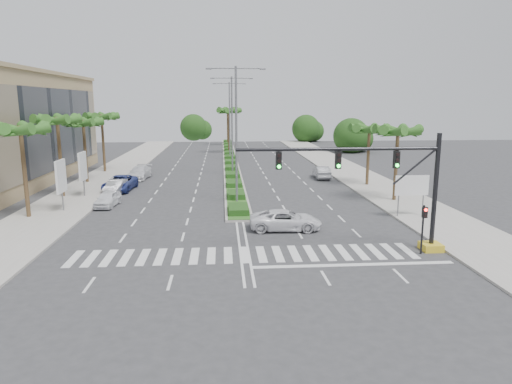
# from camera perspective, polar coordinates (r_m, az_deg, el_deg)

# --- Properties ---
(ground) EXTENTS (160.00, 160.00, 0.00)m
(ground) POSITION_cam_1_polar(r_m,az_deg,el_deg) (27.56, -1.41, -7.85)
(ground) COLOR #333335
(ground) RESTS_ON ground
(footpath_right) EXTENTS (6.00, 120.00, 0.15)m
(footpath_right) POSITION_cam_1_polar(r_m,az_deg,el_deg) (49.69, 15.15, 0.46)
(footpath_right) COLOR gray
(footpath_right) RESTS_ON ground
(footpath_left) EXTENTS (6.00, 120.00, 0.15)m
(footpath_left) POSITION_cam_1_polar(r_m,az_deg,el_deg) (48.90, -20.75, -0.05)
(footpath_left) COLOR gray
(footpath_left) RESTS_ON ground
(median) EXTENTS (2.20, 75.00, 0.20)m
(median) POSITION_cam_1_polar(r_m,az_deg,el_deg) (71.59, -3.24, 4.03)
(median) COLOR gray
(median) RESTS_ON ground
(median_grass) EXTENTS (1.80, 75.00, 0.04)m
(median_grass) POSITION_cam_1_polar(r_m,az_deg,el_deg) (71.57, -3.25, 4.13)
(median_grass) COLOR #29571D
(median_grass) RESTS_ON median
(signal_gantry) EXTENTS (12.60, 1.20, 7.20)m
(signal_gantry) POSITION_cam_1_polar(r_m,az_deg,el_deg) (28.62, 17.43, -0.47)
(signal_gantry) COLOR gold
(signal_gantry) RESTS_ON ground
(pedestrian_signal) EXTENTS (0.28, 0.36, 3.00)m
(pedestrian_signal) POSITION_cam_1_polar(r_m,az_deg,el_deg) (28.84, 20.22, -3.45)
(pedestrian_signal) COLOR black
(pedestrian_signal) RESTS_ON ground
(direction_sign) EXTENTS (2.70, 0.11, 3.40)m
(direction_sign) POSITION_cam_1_polar(r_m,az_deg,el_deg) (37.66, 18.89, 0.58)
(direction_sign) COLOR slate
(direction_sign) RESTS_ON ground
(billboard_near) EXTENTS (0.18, 2.10, 4.35)m
(billboard_near) POSITION_cam_1_polar(r_m,az_deg,el_deg) (40.70, -23.20, 1.76)
(billboard_near) COLOR slate
(billboard_near) RESTS_ON ground
(billboard_far) EXTENTS (0.18, 2.10, 4.35)m
(billboard_far) POSITION_cam_1_polar(r_m,az_deg,el_deg) (46.36, -20.85, 2.98)
(billboard_far) COLOR slate
(billboard_far) RESTS_ON ground
(palm_left_near) EXTENTS (4.57, 4.68, 7.55)m
(palm_left_near) POSITION_cam_1_polar(r_m,az_deg,el_deg) (39.17, -27.34, 6.58)
(palm_left_near) COLOR brown
(palm_left_near) RESTS_ON ground
(palm_left_mid) EXTENTS (4.57, 4.68, 7.95)m
(palm_left_mid) POSITION_cam_1_polar(r_m,az_deg,el_deg) (46.62, -23.58, 7.91)
(palm_left_mid) COLOR brown
(palm_left_mid) RESTS_ON ground
(palm_left_far) EXTENTS (4.57, 4.68, 7.35)m
(palm_left_far) POSITION_cam_1_polar(r_m,az_deg,el_deg) (54.26, -20.78, 7.83)
(palm_left_far) COLOR brown
(palm_left_far) RESTS_ON ground
(palm_left_end) EXTENTS (4.57, 4.68, 7.75)m
(palm_left_end) POSITION_cam_1_polar(r_m,az_deg,el_deg) (61.96, -18.73, 8.65)
(palm_left_end) COLOR brown
(palm_left_end) RESTS_ON ground
(palm_right_near) EXTENTS (4.57, 4.68, 7.05)m
(palm_right_near) POSITION_cam_1_polar(r_m,az_deg,el_deg) (43.11, 17.32, 6.98)
(palm_right_near) COLOR brown
(palm_right_near) RESTS_ON ground
(palm_right_far) EXTENTS (4.57, 4.68, 6.75)m
(palm_right_far) POSITION_cam_1_polar(r_m,az_deg,el_deg) (50.64, 13.99, 7.37)
(palm_right_far) COLOR brown
(palm_right_far) RESTS_ON ground
(palm_median_a) EXTENTS (4.57, 4.68, 8.05)m
(palm_median_a) POSITION_cam_1_polar(r_m,az_deg,el_deg) (81.05, -3.44, 9.88)
(palm_median_a) COLOR brown
(palm_median_a) RESTS_ON ground
(palm_median_b) EXTENTS (4.57, 4.68, 8.05)m
(palm_median_b) POSITION_cam_1_polar(r_m,az_deg,el_deg) (96.05, -3.58, 10.07)
(palm_median_b) COLOR brown
(palm_median_b) RESTS_ON ground
(streetlight_near) EXTENTS (5.10, 0.25, 12.00)m
(streetlight_near) POSITION_cam_1_polar(r_m,az_deg,el_deg) (40.10, -2.48, 8.06)
(streetlight_near) COLOR slate
(streetlight_near) RESTS_ON ground
(streetlight_mid) EXTENTS (5.10, 0.25, 12.00)m
(streetlight_mid) POSITION_cam_1_polar(r_m,az_deg,el_deg) (56.08, -3.02, 8.94)
(streetlight_mid) COLOR slate
(streetlight_mid) RESTS_ON ground
(streetlight_far) EXTENTS (5.10, 0.25, 12.00)m
(streetlight_far) POSITION_cam_1_polar(r_m,az_deg,el_deg) (72.07, -3.32, 9.43)
(streetlight_far) COLOR slate
(streetlight_far) RESTS_ON ground
(car_parked_a) EXTENTS (1.90, 4.04, 1.34)m
(car_parked_a) POSITION_cam_1_polar(r_m,az_deg,el_deg) (41.87, -18.06, -0.84)
(car_parked_a) COLOR white
(car_parked_a) RESTS_ON ground
(car_parked_b) EXTENTS (1.95, 4.44, 1.42)m
(car_parked_b) POSITION_cam_1_polar(r_m,az_deg,el_deg) (47.25, -17.09, 0.59)
(car_parked_b) COLOR #B0AFB4
(car_parked_b) RESTS_ON ground
(car_parked_c) EXTENTS (3.01, 5.79, 1.56)m
(car_parked_c) POSITION_cam_1_polar(r_m,az_deg,el_deg) (48.93, -16.65, 1.05)
(car_parked_c) COLOR navy
(car_parked_c) RESTS_ON ground
(car_parked_d) EXTENTS (2.64, 5.35, 1.50)m
(car_parked_d) POSITION_cam_1_polar(r_m,az_deg,el_deg) (55.95, -14.35, 2.36)
(car_parked_d) COLOR silver
(car_parked_d) RESTS_ON ground
(car_crossing) EXTENTS (5.26, 2.68, 1.42)m
(car_crossing) POSITION_cam_1_polar(r_m,az_deg,el_deg) (32.66, 3.72, -3.52)
(car_crossing) COLOR white
(car_crossing) RESTS_ON ground
(car_right) EXTENTS (1.72, 4.53, 1.47)m
(car_right) POSITION_cam_1_polar(r_m,az_deg,el_deg) (55.11, 8.20, 2.46)
(car_right) COLOR #AFAFB4
(car_right) RESTS_ON ground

